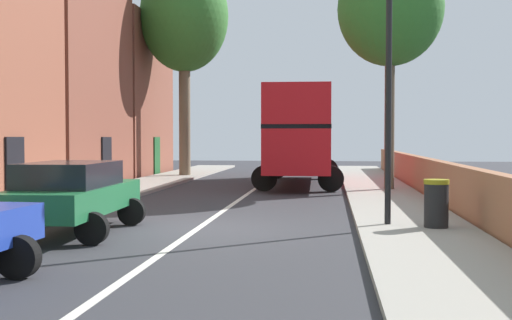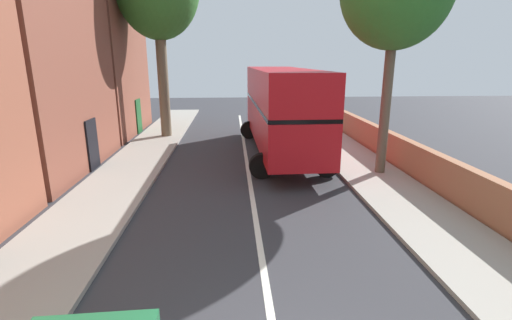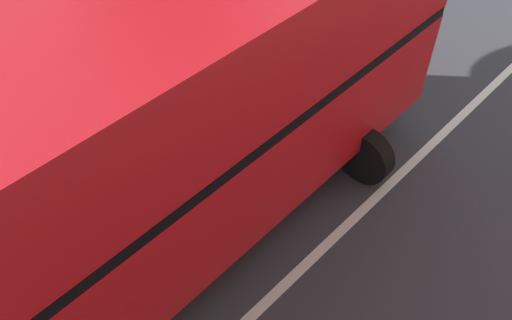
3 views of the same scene
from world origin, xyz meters
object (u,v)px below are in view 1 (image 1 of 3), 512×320
at_px(parked_car_green_left_1, 73,193).
at_px(street_tree_right_3, 390,10).
at_px(lamppost_right, 389,61).
at_px(litter_bin_right, 436,203).
at_px(street_tree_left_4, 184,18).
at_px(double_decker_bus, 300,131).

distance_m(parked_car_green_left_1, street_tree_right_3, 15.14).
distance_m(lamppost_right, litter_bin_right, 3.34).
bearing_deg(street_tree_right_3, lamppost_right, -95.41).
bearing_deg(parked_car_green_left_1, street_tree_left_4, 95.91).
relative_size(lamppost_right, litter_bin_right, 6.02).
height_order(parked_car_green_left_1, lamppost_right, lamppost_right).
bearing_deg(street_tree_right_3, parked_car_green_left_1, -123.88).
height_order(double_decker_bus, litter_bin_right, double_decker_bus).
distance_m(double_decker_bus, street_tree_left_4, 9.64).
distance_m(parked_car_green_left_1, litter_bin_right, 7.88).
bearing_deg(lamppost_right, double_decker_bus, 100.79).
bearing_deg(street_tree_left_4, street_tree_right_3, -39.35).
bearing_deg(litter_bin_right, lamppost_right, 155.98).
xyz_separation_m(double_decker_bus, parked_car_green_left_1, (-4.20, -15.18, -1.46)).
height_order(street_tree_left_4, lamppost_right, street_tree_left_4).
relative_size(double_decker_bus, litter_bin_right, 10.62).
bearing_deg(parked_car_green_left_1, litter_bin_right, 7.91).
bearing_deg(lamppost_right, street_tree_right_3, 84.59).
xyz_separation_m(street_tree_right_3, litter_bin_right, (0.05, -10.45, -6.25)).
distance_m(street_tree_right_3, litter_bin_right, 12.18).
distance_m(street_tree_left_4, lamppost_right, 20.55).
bearing_deg(litter_bin_right, parked_car_green_left_1, -172.09).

